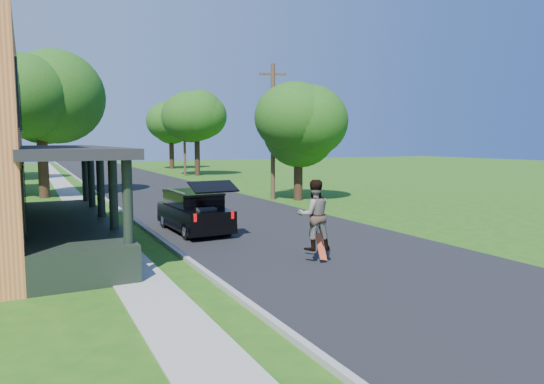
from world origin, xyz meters
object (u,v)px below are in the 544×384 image
black_suv (194,211)px  skateboarder (314,215)px  utility_pole_near (273,130)px  tree_right_near (298,120)px

black_suv → skateboarder: 5.97m
black_suv → utility_pole_near: utility_pole_near is taller
tree_right_near → utility_pole_near: (-1.08, 0.92, -0.53)m
utility_pole_near → black_suv: bearing=-115.5°
black_suv → skateboarder: size_ratio=2.24×
black_suv → tree_right_near: 11.09m
black_suv → utility_pole_near: (7.03, 7.54, 3.14)m
tree_right_near → utility_pole_near: bearing=139.6°
black_suv → tree_right_near: bearing=37.4°
skateboarder → tree_right_near: (6.58, 12.36, 3.12)m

